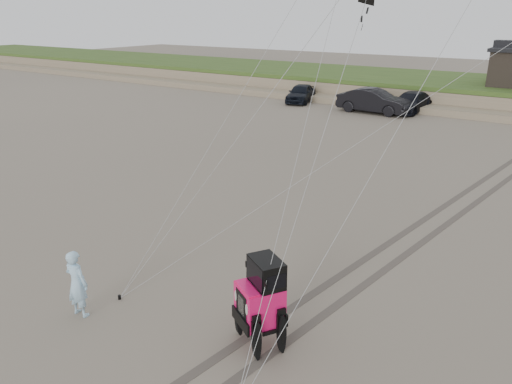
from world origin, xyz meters
TOP-DOWN VIEW (x-y plane):
  - ground at (0.00, 0.00)m, footprint 160.00×160.00m
  - dune_ridge at (0.00, 37.50)m, footprint 160.00×14.25m
  - truck_a at (-14.26, 29.35)m, footprint 2.83×4.73m
  - truck_b at (-7.45, 28.34)m, footprint 5.48×2.05m
  - truck_c at (-5.29, 30.27)m, footprint 2.39×5.17m
  - jeep at (0.89, 0.54)m, footprint 4.02×4.89m
  - man at (-3.47, -1.04)m, footprint 0.68×0.47m
  - stake_main at (-3.21, -0.02)m, footprint 0.08×0.08m
  - tire_tracks at (2.00, 8.00)m, footprint 5.22×29.74m

SIDE VIEW (x-z plane):
  - ground at x=0.00m, z-range 0.00..0.00m
  - tire_tracks at x=2.00m, z-range 0.00..0.01m
  - stake_main at x=-3.21m, z-range 0.00..0.12m
  - truck_c at x=-5.29m, z-range 0.00..1.46m
  - truck_a at x=-14.26m, z-range 0.00..1.51m
  - dune_ridge at x=0.00m, z-range -0.04..1.68m
  - jeep at x=0.89m, z-range 0.00..1.69m
  - man at x=-3.47m, z-range 0.00..1.77m
  - truck_b at x=-7.45m, z-range 0.00..1.79m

